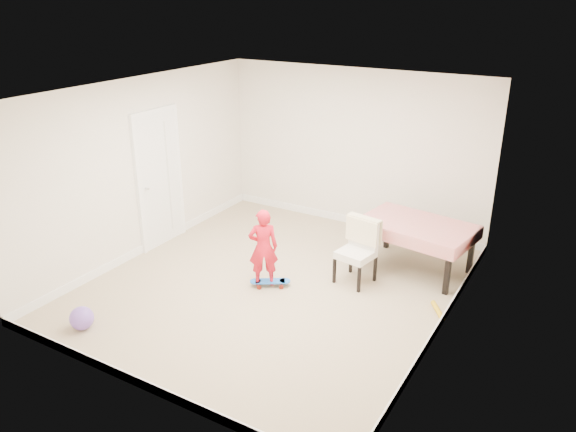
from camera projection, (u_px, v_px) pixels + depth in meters
The scene contains 17 objects.
ground at pixel (274, 284), 7.60m from camera, with size 5.00×5.00×0.00m, color tan.
ceiling at pixel (272, 92), 6.63m from camera, with size 4.50×5.00×0.04m, color white.
wall_back at pixel (354, 149), 9.10m from camera, with size 4.50×0.04×2.60m, color silver.
wall_front at pixel (131, 273), 5.13m from camera, with size 4.50×0.04×2.60m, color silver.
wall_left at pixel (143, 168), 8.16m from camera, with size 0.04×5.00×2.60m, color silver.
wall_right at pixel (448, 229), 6.07m from camera, with size 0.04×5.00×2.60m, color silver.
door at pixel (159, 180), 8.50m from camera, with size 0.10×0.94×2.11m, color white.
baseboard_back at pixel (351, 220), 9.57m from camera, with size 4.50×0.02×0.12m, color white.
baseboard_front at pixel (143, 384), 5.59m from camera, with size 4.50×0.02×0.12m, color white.
baseboard_left at pixel (150, 245), 8.63m from camera, with size 0.02×5.00×0.12m, color white.
baseboard_right at pixel (438, 327), 6.53m from camera, with size 0.02×5.00×0.12m, color white.
dining_table at pixel (415, 246), 7.90m from camera, with size 1.51×0.96×0.71m, color #B01C09, non-canonical shape.
dining_chair at pixel (356, 252), 7.50m from camera, with size 0.49×0.57×0.90m, color beige, non-canonical shape.
skateboard at pixel (270, 283), 7.54m from camera, with size 0.54×0.20×0.08m, color blue, non-canonical shape.
child at pixel (263, 250), 7.37m from camera, with size 0.39×0.26×1.07m, color red.
balloon at pixel (82, 318), 6.56m from camera, with size 0.28×0.28×0.28m, color #7C54CB.
foam_toy at pixel (438, 311), 6.92m from camera, with size 0.06×0.06×0.40m, color gold.
Camera 1 is at (3.55, -5.69, 3.71)m, focal length 35.00 mm.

